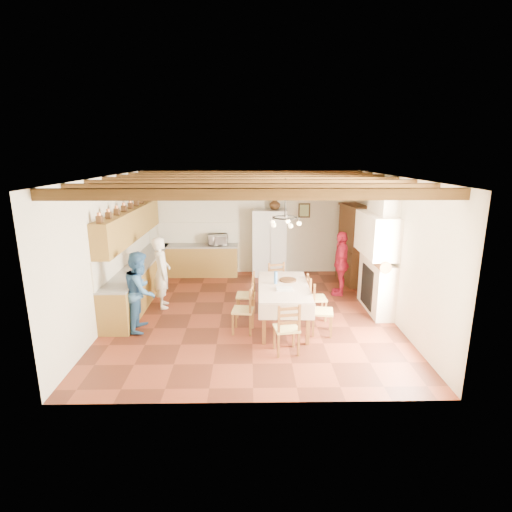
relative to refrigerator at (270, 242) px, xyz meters
The scene contains 31 objects.
floor 3.21m from the refrigerator, 100.36° to the right, with size 6.00×6.50×0.02m, color #491F14.
ceiling 3.68m from the refrigerator, 100.36° to the right, with size 6.00×6.50×0.02m, color white.
wall_back 0.81m from the refrigerator, 155.35° to the left, with size 6.00×0.02×3.00m, color beige.
wall_front 6.32m from the refrigerator, 95.02° to the right, with size 6.00×0.02×3.00m, color beige.
wall_left 4.69m from the refrigerator, 139.81° to the right, with size 0.02×6.50×3.00m, color beige.
wall_right 3.92m from the refrigerator, 50.72° to the right, with size 0.02×6.50×3.00m, color beige.
ceiling_beams 3.63m from the refrigerator, 100.36° to the right, with size 6.00×6.30×0.16m, color #35220C, non-canonical shape.
lower_cabinets_left 3.83m from the refrigerator, 148.94° to the right, with size 0.60×4.30×0.86m, color brown.
lower_cabinets_back 2.17m from the refrigerator, behind, with size 2.30×0.60×0.86m, color brown.
countertop_left 3.79m from the refrigerator, 148.94° to the right, with size 0.62×4.30×0.04m, color slate.
countertop_back 2.10m from the refrigerator, behind, with size 2.34×0.62×0.04m, color slate.
backsplash_left 4.05m from the refrigerator, 151.02° to the right, with size 0.03×4.30×0.60m, color beige.
backsplash_back 2.13m from the refrigerator, behind, with size 2.30×0.03×0.60m, color beige.
upper_cabinets 4.00m from the refrigerator, 149.89° to the right, with size 0.35×4.20×0.70m, color brown.
fireplace 3.58m from the refrigerator, 52.30° to the right, with size 0.56×1.60×2.80m, color #F0E1CA, non-canonical shape.
wall_picture 1.36m from the refrigerator, 12.54° to the left, with size 0.34×0.03×0.42m, color #2E2412.
refrigerator is the anchor object (origin of this frame).
hutch 2.34m from the refrigerator, 19.74° to the right, with size 0.49×1.18×2.14m, color #361F0E, non-canonical shape.
dining_table 3.60m from the refrigerator, 88.46° to the right, with size 1.05×1.99×0.86m.
chandelier 3.82m from the refrigerator, 88.46° to the right, with size 0.47×0.47×0.03m, color black.
chair_left_near 4.01m from the refrigerator, 100.59° to the right, with size 0.42×0.40×0.96m, color brown, non-canonical shape.
chair_left_far 3.18m from the refrigerator, 102.49° to the right, with size 0.42×0.40×0.96m, color brown, non-canonical shape.
chair_right_near 4.13m from the refrigerator, 78.34° to the right, with size 0.42×0.40×0.96m, color brown, non-canonical shape.
chair_right_far 3.41m from the refrigerator, 75.75° to the right, with size 0.42×0.40×0.96m, color brown, non-canonical shape.
chair_end_near 4.80m from the refrigerator, 89.37° to the right, with size 0.42×0.40×0.96m, color brown, non-canonical shape.
chair_end_far 2.43m from the refrigerator, 88.17° to the right, with size 0.42×0.40×0.96m, color brown, non-canonical shape.
person_man 3.62m from the refrigerator, 135.87° to the right, with size 0.60×0.39×1.65m, color silver.
person_woman_blue 4.64m from the refrigerator, 126.57° to the right, with size 0.78×0.61×1.61m, color #2E5B91.
person_woman_red 2.44m from the refrigerator, 46.35° to the right, with size 0.94×0.39×1.61m, color #BA1A37.
microwave 1.50m from the refrigerator, behind, with size 0.55×0.37×0.31m, color silver.
fridge_vase 1.13m from the refrigerator, ahead, with size 0.31×0.31×0.33m, color #361F0E.
Camera 1 is at (-0.05, -8.25, 3.46)m, focal length 28.00 mm.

